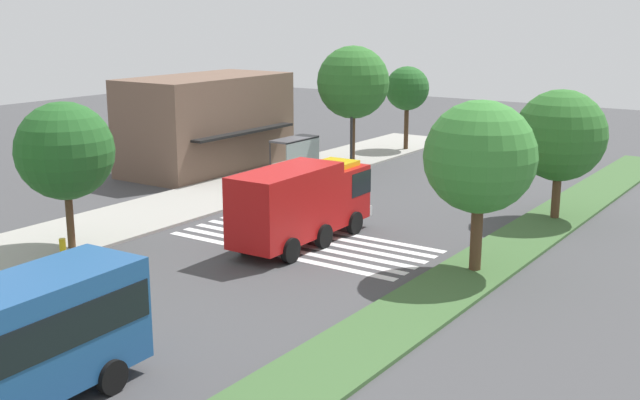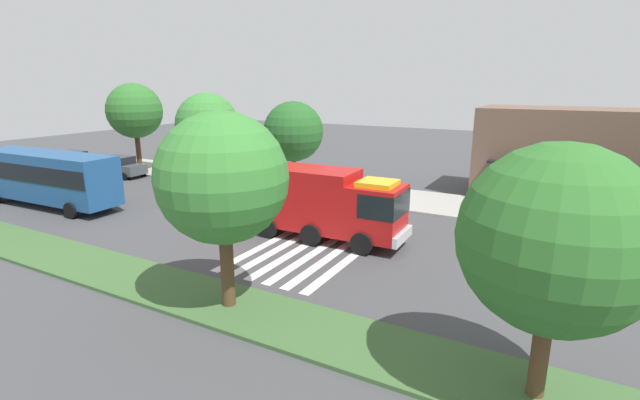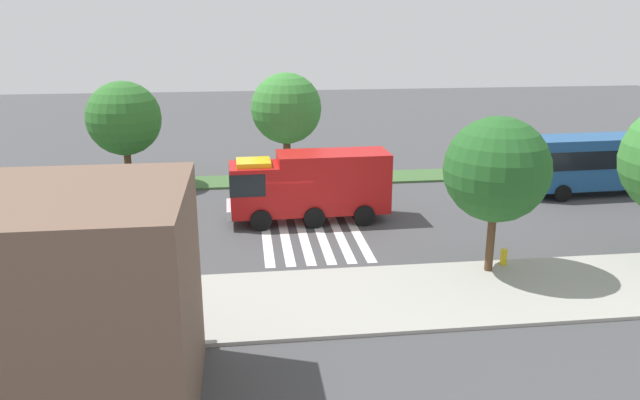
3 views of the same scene
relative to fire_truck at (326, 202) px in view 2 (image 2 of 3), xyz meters
The scene contains 17 objects.
ground_plane 2.29m from the fire_truck, ahead, with size 120.00×120.00×0.00m, color #424244.
sidewalk 9.94m from the fire_truck, 83.73° to the left, with size 60.00×5.67×0.14m, color #9E9B93.
median_strip 8.56m from the fire_truck, 82.66° to the right, with size 60.00×3.00×0.14m, color #3D6033.
crosswalk 2.02m from the fire_truck, 108.39° to the left, with size 4.95×12.26×0.01m.
fire_truck is the anchor object (origin of this frame).
parked_car_west 30.21m from the fire_truck, 169.20° to the left, with size 4.34×2.15×1.76m.
parked_car_mid 23.85m from the fire_truck, 166.28° to the left, with size 4.34×2.31×1.78m.
transit_bus 19.30m from the fire_truck, behind, with size 11.19×3.19×3.55m.
bus_stop_shelter 14.23m from the fire_truck, 36.73° to the left, with size 3.50×1.40×2.46m.
bench_near_shelter 11.35m from the fire_truck, 48.89° to the left, with size 1.60×0.50×0.90m.
storefront_building 18.72m from the fire_truck, 55.72° to the left, with size 11.70×6.65×6.26m.
sidewalk_tree_far_west 24.89m from the fire_truck, 161.43° to the left, with size 4.79×4.79×7.75m.
sidewalk_tree_west 17.13m from the fire_truck, 152.36° to the left, with size 5.00×5.00×7.02m.
sidewalk_tree_center 10.73m from the fire_truck, 131.22° to the left, with size 4.29×4.29×6.52m.
median_tree_far_west 8.72m from the fire_truck, 87.12° to the right, with size 4.52×4.52×6.93m.
median_tree_west 13.58m from the fire_truck, 38.16° to the right, with size 4.60×4.60×6.53m.
fire_hydrant 10.80m from the fire_truck, 136.52° to the left, with size 0.28×0.28×0.70m, color gold.
Camera 2 is at (9.45, -19.81, 7.94)m, focal length 25.44 mm.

